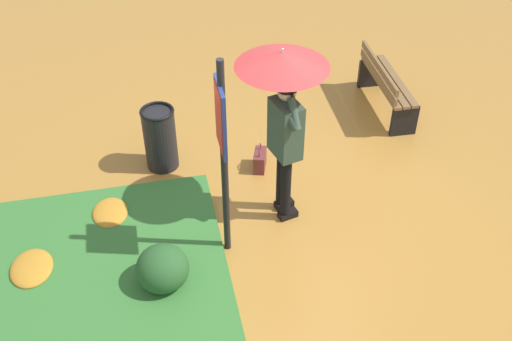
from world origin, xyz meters
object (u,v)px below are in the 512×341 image
park_bench (385,85)px  trash_bin (160,138)px  person_with_umbrella (284,94)px  info_sign_post (222,140)px  handbag (260,160)px

park_bench → trash_bin: size_ratio=1.68×
person_with_umbrella → info_sign_post: bearing=124.5°
person_with_umbrella → info_sign_post: 0.88m
person_with_umbrella → park_bench: size_ratio=1.46×
handbag → park_bench: size_ratio=0.26×
person_with_umbrella → info_sign_post: size_ratio=0.89×
person_with_umbrella → park_bench: bearing=-48.5°
park_bench → trash_bin: 3.25m
trash_bin → park_bench: bearing=-79.0°
info_sign_post → park_bench: info_sign_post is taller
park_bench → person_with_umbrella: bearing=131.5°
info_sign_post → handbag: 1.94m
person_with_umbrella → park_bench: (1.71, -1.93, -1.15)m
handbag → trash_bin: 1.26m
person_with_umbrella → park_bench: person_with_umbrella is taller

